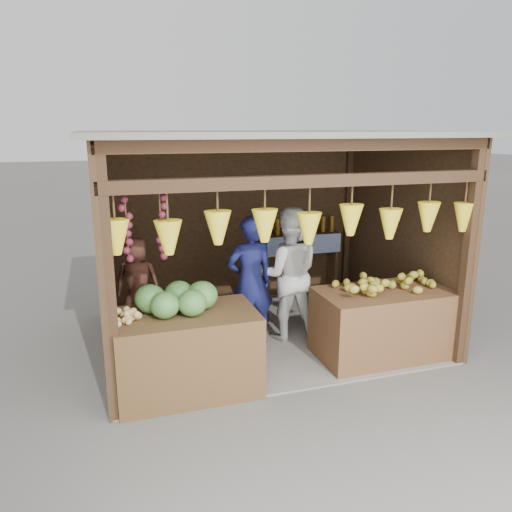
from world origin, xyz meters
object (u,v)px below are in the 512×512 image
Objects in this scene: man_standing at (250,282)px; vendor_seated at (138,282)px; woman_standing at (288,274)px; counter_right at (383,323)px; counter_left at (187,352)px.

man_standing is 1.52× the size of vendor_seated.
vendor_seated is (-1.87, 0.31, -0.02)m from woman_standing.
woman_standing reaches higher than vendor_seated.
vendor_seated is at bearing -21.93° from man_standing.
counter_right is 1.42× the size of vendor_seated.
woman_standing is (0.54, 0.09, 0.03)m from man_standing.
vendor_seated is (-1.33, 0.40, 0.01)m from man_standing.
woman_standing is (-0.89, 0.86, 0.46)m from counter_right.
counter_right is at bearing 173.16° from vendor_seated.
vendor_seated is at bearing 4.04° from woman_standing.
man_standing is at bearing 22.72° from woman_standing.
vendor_seated reaches higher than counter_right.
woman_standing is at bearing -173.29° from vendor_seated.
counter_right is at bearing 2.83° from counter_left.
counter_right is at bearing 149.39° from woman_standing.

